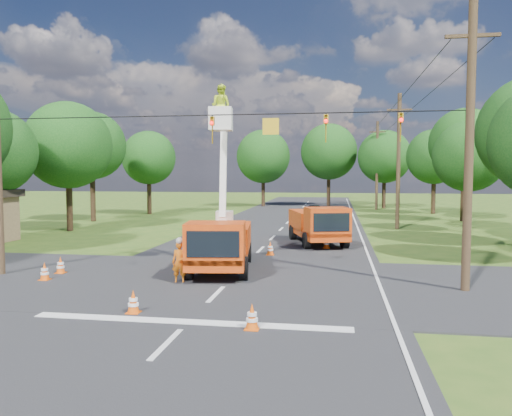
% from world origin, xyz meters
% --- Properties ---
extents(ground, '(140.00, 140.00, 0.00)m').
position_xyz_m(ground, '(0.00, 20.00, 0.00)').
color(ground, '#305118').
rests_on(ground, ground).
extents(road_main, '(12.00, 100.00, 0.06)m').
position_xyz_m(road_main, '(0.00, 20.00, 0.00)').
color(road_main, black).
rests_on(road_main, ground).
extents(road_cross, '(56.00, 10.00, 0.07)m').
position_xyz_m(road_cross, '(0.00, 2.00, 0.00)').
color(road_cross, black).
rests_on(road_cross, ground).
extents(stop_bar, '(9.00, 0.45, 0.02)m').
position_xyz_m(stop_bar, '(0.00, -3.20, 0.00)').
color(stop_bar, silver).
rests_on(stop_bar, ground).
extents(edge_line, '(0.12, 90.00, 0.02)m').
position_xyz_m(edge_line, '(5.60, 20.00, 0.00)').
color(edge_line, silver).
rests_on(edge_line, ground).
extents(bucket_truck, '(3.09, 6.33, 7.86)m').
position_xyz_m(bucket_truck, '(-0.81, 4.11, 1.68)').
color(bucket_truck, '#CF460E').
rests_on(bucket_truck, ground).
extents(second_truck, '(3.85, 6.48, 2.29)m').
position_xyz_m(second_truck, '(2.98, 12.75, 1.19)').
color(second_truck, '#CF460E').
rests_on(second_truck, ground).
extents(ground_worker, '(0.63, 0.47, 1.58)m').
position_xyz_m(ground_worker, '(-1.82, 1.68, 0.79)').
color(ground_worker, orange).
rests_on(ground_worker, ground).
extents(distant_car, '(1.67, 3.85, 1.29)m').
position_xyz_m(distant_car, '(1.93, 29.69, 0.65)').
color(distant_car, black).
rests_on(distant_car, ground).
extents(traffic_cone_0, '(0.38, 0.38, 0.71)m').
position_xyz_m(traffic_cone_0, '(-1.87, -2.56, 0.36)').
color(traffic_cone_0, '#E4540C').
rests_on(traffic_cone_0, ground).
extents(traffic_cone_1, '(0.38, 0.38, 0.71)m').
position_xyz_m(traffic_cone_1, '(1.84, -3.50, 0.36)').
color(traffic_cone_1, '#E4540C').
rests_on(traffic_cone_1, ground).
extents(traffic_cone_2, '(0.38, 0.38, 0.71)m').
position_xyz_m(traffic_cone_2, '(0.74, 8.45, 0.36)').
color(traffic_cone_2, '#E4540C').
rests_on(traffic_cone_2, ground).
extents(traffic_cone_3, '(0.38, 0.38, 0.71)m').
position_xyz_m(traffic_cone_3, '(3.49, 11.15, 0.36)').
color(traffic_cone_3, '#E4540C').
rests_on(traffic_cone_3, ground).
extents(traffic_cone_4, '(0.38, 0.38, 0.71)m').
position_xyz_m(traffic_cone_4, '(-7.19, 2.53, 0.36)').
color(traffic_cone_4, '#E4540C').
rests_on(traffic_cone_4, ground).
extents(traffic_cone_5, '(0.38, 0.38, 0.71)m').
position_xyz_m(traffic_cone_5, '(-7.08, 1.21, 0.36)').
color(traffic_cone_5, '#E4540C').
rests_on(traffic_cone_5, ground).
extents(traffic_cone_7, '(0.38, 0.38, 0.71)m').
position_xyz_m(traffic_cone_7, '(3.07, 16.80, 0.36)').
color(traffic_cone_7, '#E4540C').
rests_on(traffic_cone_7, ground).
extents(pole_right_near, '(1.80, 0.30, 10.00)m').
position_xyz_m(pole_right_near, '(8.50, 2.00, 5.11)').
color(pole_right_near, '#4C3823').
rests_on(pole_right_near, ground).
extents(pole_right_mid, '(1.80, 0.30, 10.00)m').
position_xyz_m(pole_right_mid, '(8.50, 22.00, 5.11)').
color(pole_right_mid, '#4C3823').
rests_on(pole_right_mid, ground).
extents(pole_right_far, '(1.80, 0.30, 10.00)m').
position_xyz_m(pole_right_far, '(8.50, 42.00, 5.11)').
color(pole_right_far, '#4C3823').
rests_on(pole_right_far, ground).
extents(signal_span, '(18.00, 0.29, 1.07)m').
position_xyz_m(signal_span, '(2.23, 1.99, 5.88)').
color(signal_span, black).
rests_on(signal_span, ground).
extents(tree_left_d, '(6.20, 6.20, 9.24)m').
position_xyz_m(tree_left_d, '(-15.00, 17.00, 6.12)').
color(tree_left_d, '#382616').
rests_on(tree_left_d, ground).
extents(tree_left_e, '(5.80, 5.80, 9.41)m').
position_xyz_m(tree_left_e, '(-16.80, 24.00, 6.49)').
color(tree_left_e, '#382616').
rests_on(tree_left_e, ground).
extents(tree_left_f, '(5.40, 5.40, 8.40)m').
position_xyz_m(tree_left_f, '(-14.80, 32.00, 5.69)').
color(tree_left_f, '#382616').
rests_on(tree_left_f, ground).
extents(tree_right_c, '(5.00, 5.00, 7.83)m').
position_xyz_m(tree_right_c, '(13.20, 21.00, 5.31)').
color(tree_right_c, '#382616').
rests_on(tree_right_c, ground).
extents(tree_right_d, '(6.00, 6.00, 9.70)m').
position_xyz_m(tree_right_d, '(14.80, 29.00, 6.68)').
color(tree_right_d, '#382616').
rests_on(tree_right_d, ground).
extents(tree_right_e, '(5.60, 5.60, 8.63)m').
position_xyz_m(tree_right_e, '(13.80, 37.00, 5.81)').
color(tree_right_e, '#382616').
rests_on(tree_right_e, ground).
extents(tree_far_a, '(6.60, 6.60, 9.50)m').
position_xyz_m(tree_far_a, '(-5.00, 45.00, 6.19)').
color(tree_far_a, '#382616').
rests_on(tree_far_a, ground).
extents(tree_far_b, '(7.00, 7.00, 10.32)m').
position_xyz_m(tree_far_b, '(3.00, 47.00, 6.81)').
color(tree_far_b, '#382616').
rests_on(tree_far_b, ground).
extents(tree_far_c, '(6.20, 6.20, 9.18)m').
position_xyz_m(tree_far_c, '(9.50, 44.00, 6.06)').
color(tree_far_c, '#382616').
rests_on(tree_far_c, ground).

